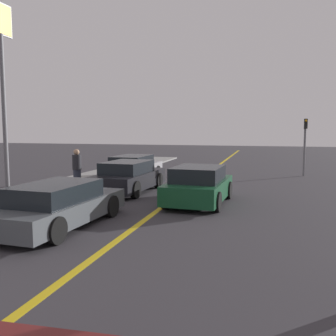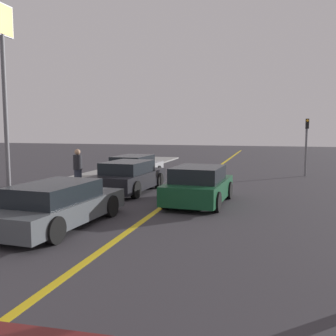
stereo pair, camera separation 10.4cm
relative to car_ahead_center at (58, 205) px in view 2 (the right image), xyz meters
The scene contains 9 objects.
road_center_line 7.16m from the car_ahead_center, 73.49° to the left, with size 0.20×60.00×0.01m.
sidewalk_left 7.13m from the car_ahead_center, 120.92° to the left, with size 2.55×34.50×0.11m.
car_ahead_center is the anchor object (origin of this frame).
car_far_distant 5.19m from the car_ahead_center, 52.95° to the left, with size 2.11×3.94×1.35m.
car_parked_left_lot 5.81m from the car_ahead_center, 91.94° to the left, with size 2.08×4.37×1.32m.
car_oncoming_far 9.37m from the car_ahead_center, 97.86° to the left, with size 1.97×4.54×1.29m.
pedestrian_by_sign 7.24m from the car_ahead_center, 114.84° to the left, with size 0.41×0.41×1.63m.
traffic_light 15.27m from the car_ahead_center, 60.63° to the left, with size 0.18×0.40×3.22m.
roadside_sign 9.78m from the car_ahead_center, 137.37° to the left, with size 0.20×1.49×8.21m.
Camera 2 is at (3.58, 2.24, 2.71)m, focal length 40.00 mm.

